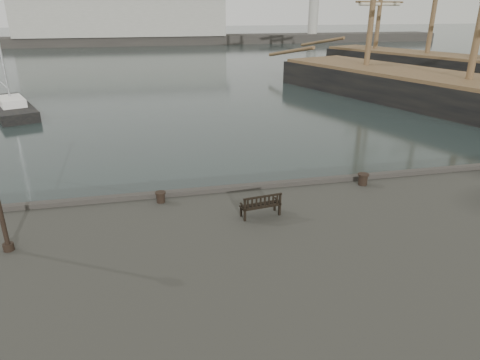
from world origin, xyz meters
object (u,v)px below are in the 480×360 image
object	(u,v)px
bench	(260,209)
bollard_left	(161,197)
bollard_right	(363,179)
tall_ship_far	(425,69)
yacht_d	(12,110)
tall_ship_main	(464,102)

from	to	relation	value
bench	bollard_left	bearing A→B (deg)	142.39
bench	bollard_right	bearing A→B (deg)	12.67
bollard_left	tall_ship_far	world-z (taller)	tall_ship_far
yacht_d	tall_ship_far	xyz separation A→B (m)	(46.27, 11.35, 0.58)
bollard_right	yacht_d	world-z (taller)	yacht_d
bench	bollard_right	distance (m)	5.00
tall_ship_main	bollard_left	bearing A→B (deg)	-166.53
yacht_d	bollard_left	bearing A→B (deg)	-87.21
bollard_right	bench	bearing A→B (deg)	-159.38
bench	bollard_right	size ratio (longest dim) A/B	3.08
bollard_right	tall_ship_main	distance (m)	24.20
bollard_left	yacht_d	size ratio (longest dim) A/B	0.03
bollard_left	tall_ship_main	bearing A→B (deg)	32.22
bench	bollard_left	size ratio (longest dim) A/B	3.56
bollard_right	tall_ship_main	world-z (taller)	tall_ship_main
bollard_left	tall_ship_far	size ratio (longest dim) A/B	0.01
tall_ship_main	bench	bearing A→B (deg)	-160.02
tall_ship_main	tall_ship_far	size ratio (longest dim) A/B	1.39
bollard_left	bollard_right	size ratio (longest dim) A/B	0.86
tall_ship_main	yacht_d	bearing A→B (deg)	149.34
tall_ship_main	bollard_right	bearing A→B (deg)	-156.33
bollard_right	tall_ship_far	bearing A→B (deg)	52.48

